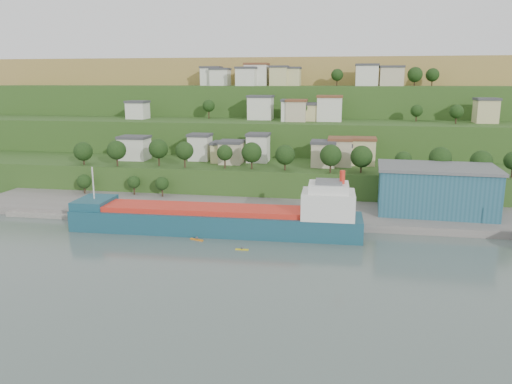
% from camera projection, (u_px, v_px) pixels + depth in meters
% --- Properties ---
extents(ground, '(500.00, 500.00, 0.00)m').
position_uv_depth(ground, '(262.00, 246.00, 114.59)').
color(ground, '#404E48').
rests_on(ground, ground).
extents(quay, '(220.00, 26.00, 4.00)m').
position_uv_depth(quay, '(349.00, 218.00, 138.14)').
color(quay, slate).
rests_on(quay, ground).
extents(pebble_beach, '(40.00, 18.00, 2.40)m').
position_uv_depth(pebble_beach, '(88.00, 212.00, 145.00)').
color(pebble_beach, slate).
rests_on(pebble_beach, ground).
extents(hillside, '(360.00, 211.06, 96.00)m').
position_uv_depth(hillside, '(311.00, 149.00, 276.72)').
color(hillside, '#284719').
rests_on(hillside, ground).
extents(cargo_ship_near, '(72.99, 13.15, 18.70)m').
position_uv_depth(cargo_ship_near, '(224.00, 221.00, 124.66)').
color(cargo_ship_near, '#164653').
rests_on(cargo_ship_near, ground).
extents(warehouse, '(31.94, 20.57, 12.80)m').
position_uv_depth(warehouse, '(436.00, 189.00, 135.34)').
color(warehouse, '#215264').
rests_on(warehouse, quay).
extents(caravan, '(5.78, 3.37, 2.53)m').
position_uv_depth(caravan, '(106.00, 206.00, 141.71)').
color(caravan, white).
rests_on(caravan, pebble_beach).
extents(dinghy, '(4.46, 2.45, 0.84)m').
position_uv_depth(dinghy, '(116.00, 208.00, 142.21)').
color(dinghy, silver).
rests_on(dinghy, pebble_beach).
extents(kayak_orange, '(3.48, 1.71, 0.87)m').
position_uv_depth(kayak_orange, '(197.00, 239.00, 119.03)').
color(kayak_orange, orange).
rests_on(kayak_orange, ground).
extents(kayak_yellow, '(2.98, 0.57, 0.74)m').
position_uv_depth(kayak_yellow, '(242.00, 249.00, 112.10)').
color(kayak_yellow, gold).
rests_on(kayak_yellow, ground).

